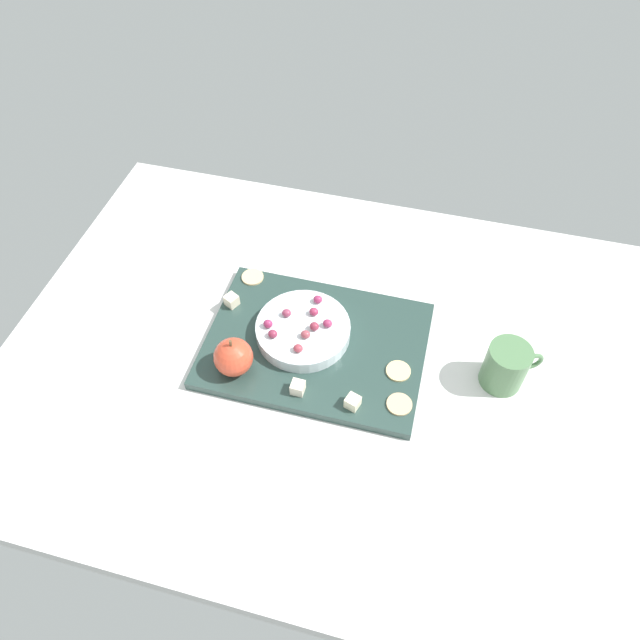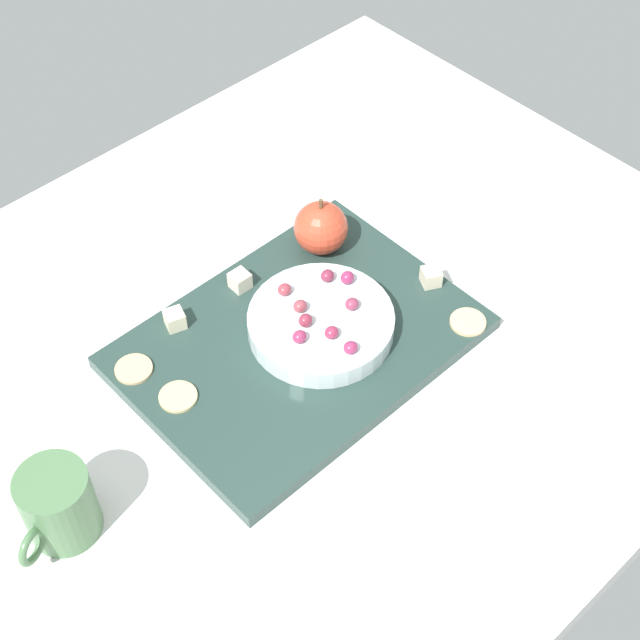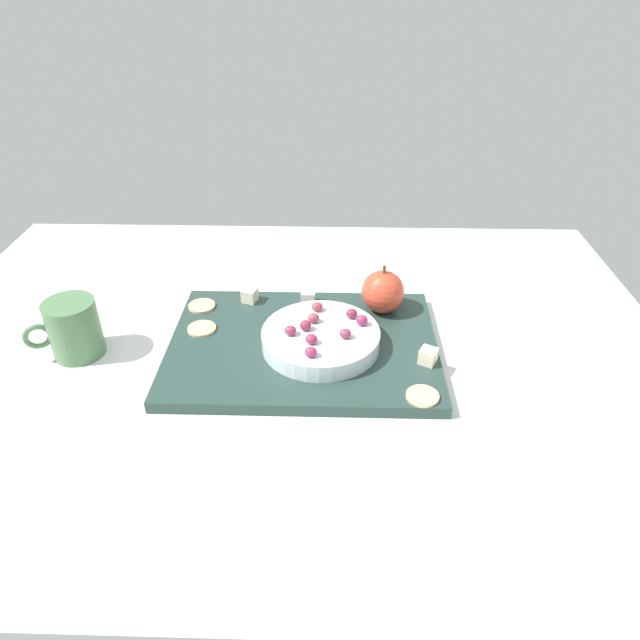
{
  "view_description": "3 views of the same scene",
  "coord_description": "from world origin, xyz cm",
  "px_view_note": "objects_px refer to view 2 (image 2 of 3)",
  "views": [
    {
      "loc": [
        -13.81,
        58.6,
        89.69
      ],
      "look_at": [
        2.31,
        -3.67,
        8.87
      ],
      "focal_mm": 32.78,
      "sensor_mm": 36.0,
      "label": 1
    },
    {
      "loc": [
        -44.21,
        -54.72,
        90.81
      ],
      "look_at": [
        3.44,
        -3.89,
        10.08
      ],
      "focal_mm": 54.02,
      "sensor_mm": 36.0,
      "label": 2
    },
    {
      "loc": [
        6.81,
        -69.77,
        54.12
      ],
      "look_at": [
        4.91,
        0.06,
        8.44
      ],
      "focal_mm": 32.33,
      "sensor_mm": 36.0,
      "label": 3
    }
  ],
  "objects_px": {
    "grape_7": "(352,304)",
    "cracker_2": "(468,322)",
    "cracker_0": "(178,397)",
    "grape_4": "(300,306)",
    "platter": "(298,342)",
    "grape_6": "(332,332)",
    "grape_3": "(284,289)",
    "cheese_cube_0": "(175,319)",
    "apple_whole": "(321,228)",
    "cheese_cube_2": "(240,281)",
    "serving_dish": "(321,323)",
    "cheese_cube_1": "(431,277)",
    "grape_5": "(300,337)",
    "grape_2": "(327,276)",
    "grape_0": "(347,278)",
    "grape_1": "(351,347)",
    "cracker_1": "(134,369)",
    "cup": "(58,505)",
    "grape_8": "(305,320)"
  },
  "relations": [
    {
      "from": "cheese_cube_2",
      "to": "grape_7",
      "type": "distance_m",
      "value": 0.15
    },
    {
      "from": "apple_whole",
      "to": "grape_1",
      "type": "xyz_separation_m",
      "value": [
        -0.11,
        -0.16,
        -0.0
      ]
    },
    {
      "from": "cheese_cube_1",
      "to": "grape_5",
      "type": "bearing_deg",
      "value": 172.58
    },
    {
      "from": "cheese_cube_1",
      "to": "grape_6",
      "type": "relative_size",
      "value": 1.3
    },
    {
      "from": "grape_3",
      "to": "cheese_cube_0",
      "type": "bearing_deg",
      "value": 148.94
    },
    {
      "from": "serving_dish",
      "to": "apple_whole",
      "type": "distance_m",
      "value": 0.14
    },
    {
      "from": "cheese_cube_0",
      "to": "grape_8",
      "type": "xyz_separation_m",
      "value": [
        0.1,
        -0.12,
        0.02
      ]
    },
    {
      "from": "grape_6",
      "to": "grape_8",
      "type": "bearing_deg",
      "value": 106.57
    },
    {
      "from": "apple_whole",
      "to": "cheese_cube_2",
      "type": "bearing_deg",
      "value": 171.64
    },
    {
      "from": "serving_dish",
      "to": "cup",
      "type": "distance_m",
      "value": 0.35
    },
    {
      "from": "cracker_0",
      "to": "grape_7",
      "type": "relative_size",
      "value": 2.54
    },
    {
      "from": "grape_8",
      "to": "grape_0",
      "type": "bearing_deg",
      "value": 10.63
    },
    {
      "from": "cracker_1",
      "to": "grape_0",
      "type": "relative_size",
      "value": 2.54
    },
    {
      "from": "cracker_2",
      "to": "grape_1",
      "type": "relative_size",
      "value": 2.54
    },
    {
      "from": "grape_3",
      "to": "grape_4",
      "type": "height_order",
      "value": "same"
    },
    {
      "from": "cheese_cube_0",
      "to": "cracker_0",
      "type": "distance_m",
      "value": 0.11
    },
    {
      "from": "serving_dish",
      "to": "grape_7",
      "type": "height_order",
      "value": "grape_7"
    },
    {
      "from": "cheese_cube_2",
      "to": "platter",
      "type": "bearing_deg",
      "value": -91.58
    },
    {
      "from": "grape_0",
      "to": "grape_1",
      "type": "height_order",
      "value": "grape_0"
    },
    {
      "from": "grape_7",
      "to": "cracker_0",
      "type": "bearing_deg",
      "value": 166.41
    },
    {
      "from": "cracker_1",
      "to": "grape_1",
      "type": "height_order",
      "value": "grape_1"
    },
    {
      "from": "platter",
      "to": "grape_4",
      "type": "xyz_separation_m",
      "value": [
        0.02,
        0.01,
        0.04
      ]
    },
    {
      "from": "apple_whole",
      "to": "cheese_cube_1",
      "type": "distance_m",
      "value": 0.15
    },
    {
      "from": "grape_3",
      "to": "grape_2",
      "type": "bearing_deg",
      "value": -19.7
    },
    {
      "from": "grape_7",
      "to": "serving_dish",
      "type": "bearing_deg",
      "value": 156.26
    },
    {
      "from": "platter",
      "to": "apple_whole",
      "type": "distance_m",
      "value": 0.16
    },
    {
      "from": "cracker_1",
      "to": "grape_8",
      "type": "height_order",
      "value": "grape_8"
    },
    {
      "from": "platter",
      "to": "grape_4",
      "type": "height_order",
      "value": "grape_4"
    },
    {
      "from": "cracker_0",
      "to": "grape_6",
      "type": "distance_m",
      "value": 0.18
    },
    {
      "from": "cheese_cube_0",
      "to": "grape_7",
      "type": "distance_m",
      "value": 0.21
    },
    {
      "from": "grape_7",
      "to": "cracker_2",
      "type": "bearing_deg",
      "value": -43.59
    },
    {
      "from": "apple_whole",
      "to": "cup",
      "type": "distance_m",
      "value": 0.46
    },
    {
      "from": "cracker_2",
      "to": "grape_5",
      "type": "distance_m",
      "value": 0.2
    },
    {
      "from": "cracker_1",
      "to": "cup",
      "type": "height_order",
      "value": "cup"
    },
    {
      "from": "platter",
      "to": "cheese_cube_2",
      "type": "distance_m",
      "value": 0.11
    },
    {
      "from": "platter",
      "to": "apple_whole",
      "type": "height_order",
      "value": "apple_whole"
    },
    {
      "from": "serving_dish",
      "to": "grape_2",
      "type": "xyz_separation_m",
      "value": [
        0.04,
        0.04,
        0.02
      ]
    },
    {
      "from": "cracker_1",
      "to": "grape_5",
      "type": "relative_size",
      "value": 2.54
    },
    {
      "from": "grape_0",
      "to": "grape_2",
      "type": "bearing_deg",
      "value": 127.55
    },
    {
      "from": "cracker_1",
      "to": "grape_5",
      "type": "bearing_deg",
      "value": -36.56
    },
    {
      "from": "cheese_cube_2",
      "to": "cracker_2",
      "type": "height_order",
      "value": "cheese_cube_2"
    },
    {
      "from": "platter",
      "to": "grape_6",
      "type": "height_order",
      "value": "grape_6"
    },
    {
      "from": "cracker_1",
      "to": "platter",
      "type": "bearing_deg",
      "value": -28.46
    },
    {
      "from": "cheese_cube_1",
      "to": "grape_6",
      "type": "xyz_separation_m",
      "value": [
        -0.16,
        0.01,
        0.02
      ]
    },
    {
      "from": "cracker_0",
      "to": "grape_7",
      "type": "height_order",
      "value": "grape_7"
    },
    {
      "from": "grape_6",
      "to": "cracker_1",
      "type": "bearing_deg",
      "value": 144.01
    },
    {
      "from": "cheese_cube_1",
      "to": "grape_3",
      "type": "height_order",
      "value": "grape_3"
    },
    {
      "from": "platter",
      "to": "grape_5",
      "type": "height_order",
      "value": "grape_5"
    },
    {
      "from": "cracker_1",
      "to": "grape_1",
      "type": "distance_m",
      "value": 0.24
    },
    {
      "from": "cracker_0",
      "to": "grape_4",
      "type": "relative_size",
      "value": 2.54
    }
  ]
}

